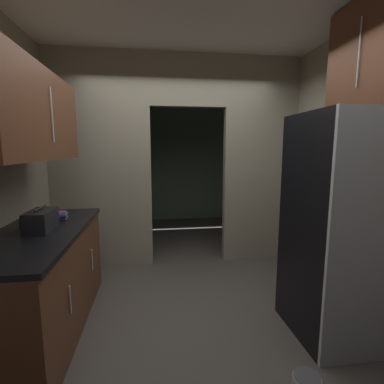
% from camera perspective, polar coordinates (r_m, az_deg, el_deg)
% --- Properties ---
extents(ground, '(20.00, 20.00, 0.00)m').
position_cam_1_polar(ground, '(2.96, 0.10, -23.83)').
color(ground, '#47423D').
extents(kitchen_overhead_slab, '(3.74, 6.78, 0.06)m').
position_cam_1_polar(kitchen_overhead_slab, '(3.17, -1.12, 31.99)').
color(kitchen_overhead_slab, silver).
extents(kitchen_partition, '(3.34, 0.12, 2.82)m').
position_cam_1_polar(kitchen_partition, '(3.88, -3.39, 7.43)').
color(kitchen_partition, gray).
rests_on(kitchen_partition, ground).
extents(adjoining_room_shell, '(3.34, 2.59, 2.82)m').
position_cam_1_polar(adjoining_room_shell, '(5.65, -4.41, 6.76)').
color(adjoining_room_shell, slate).
rests_on(adjoining_room_shell, ground).
extents(refrigerator, '(0.79, 0.80, 1.88)m').
position_cam_1_polar(refrigerator, '(2.71, 28.29, -6.35)').
color(refrigerator, black).
rests_on(refrigerator, ground).
extents(lower_cabinet_run, '(0.70, 1.78, 0.91)m').
position_cam_1_polar(lower_cabinet_run, '(2.89, -27.90, -15.58)').
color(lower_cabinet_run, brown).
rests_on(lower_cabinet_run, ground).
extents(upper_cabinet_counterside, '(0.36, 1.60, 0.72)m').
position_cam_1_polar(upper_cabinet_counterside, '(2.67, -30.08, 13.30)').
color(upper_cabinet_counterside, brown).
extents(upper_cabinet_fridgeside, '(0.36, 0.87, 0.89)m').
position_cam_1_polar(upper_cabinet_fridgeside, '(2.97, 33.48, 22.15)').
color(upper_cabinet_fridgeside, brown).
extents(boombox, '(0.20, 0.35, 0.20)m').
position_cam_1_polar(boombox, '(2.72, -28.08, -5.05)').
color(boombox, black).
rests_on(boombox, lower_cabinet_run).
extents(book_stack, '(0.15, 0.17, 0.07)m').
position_cam_1_polar(book_stack, '(3.10, -24.94, -4.26)').
color(book_stack, beige).
rests_on(book_stack, lower_cabinet_run).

